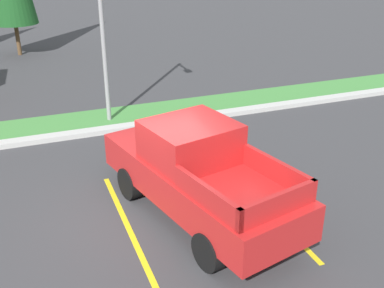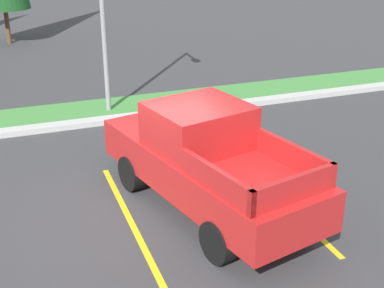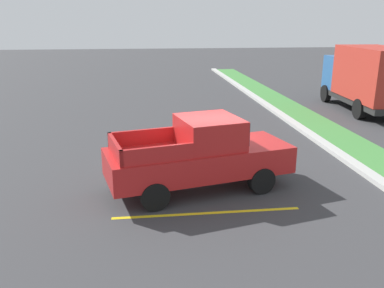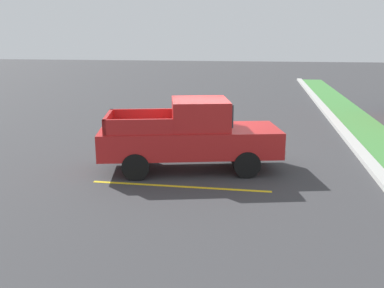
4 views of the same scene
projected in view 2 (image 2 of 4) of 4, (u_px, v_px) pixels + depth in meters
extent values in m
plane|color=#38383A|center=(163.00, 205.00, 10.79)|extent=(120.00, 120.00, 0.00)
cube|color=yellow|center=(131.00, 222.00, 10.19)|extent=(0.12, 4.80, 0.01)
cube|color=yellow|center=(275.00, 195.00, 11.17)|extent=(0.12, 4.80, 0.01)
cube|color=#B2B2AD|center=(110.00, 120.00, 15.07)|extent=(56.00, 0.40, 0.15)
cube|color=#42843D|center=(102.00, 109.00, 16.03)|extent=(56.00, 1.80, 0.06)
cylinder|color=black|center=(132.00, 173.00, 11.28)|extent=(0.45, 0.80, 0.76)
cylinder|color=black|center=(198.00, 155.00, 12.15)|extent=(0.45, 0.80, 0.76)
cylinder|color=black|center=(218.00, 242.00, 8.91)|extent=(0.45, 0.80, 0.76)
cylinder|color=black|center=(293.00, 213.00, 9.77)|extent=(0.45, 0.80, 0.76)
cube|color=red|center=(207.00, 169.00, 10.33)|extent=(3.05, 5.50, 0.76)
cube|color=red|center=(199.00, 125.00, 10.25)|extent=(2.08, 1.96, 0.84)
cube|color=#2D3842|center=(176.00, 111.00, 10.85)|extent=(1.59, 0.43, 0.63)
cube|color=red|center=(216.00, 181.00, 8.55)|extent=(0.54, 1.87, 0.44)
cube|color=red|center=(294.00, 156.00, 9.42)|extent=(0.54, 1.87, 0.44)
cube|color=red|center=(294.00, 189.00, 8.30)|extent=(1.77, 0.51, 0.44)
cube|color=silver|center=(144.00, 138.00, 12.38)|extent=(1.79, 0.57, 0.28)
cylinder|color=brown|center=(8.00, 26.00, 24.13)|extent=(0.20, 0.20, 1.56)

